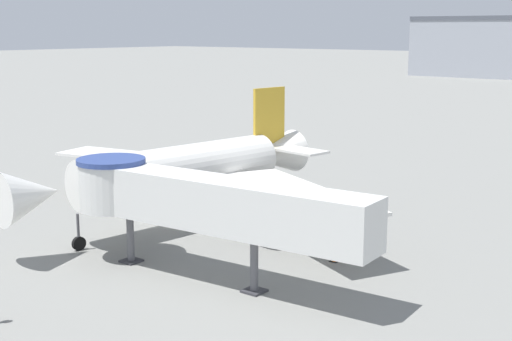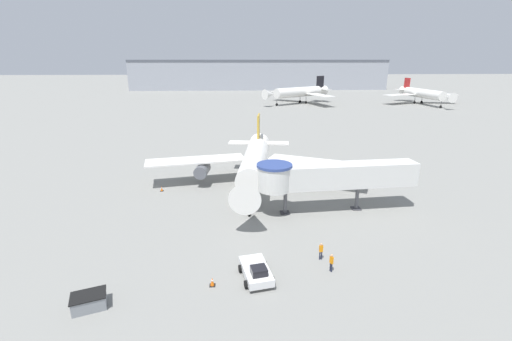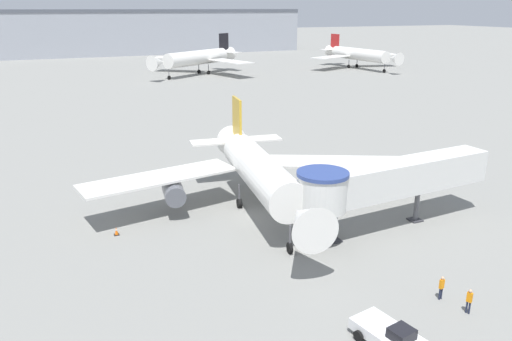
# 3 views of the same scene
# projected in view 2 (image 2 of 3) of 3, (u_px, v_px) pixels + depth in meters

# --- Properties ---
(ground_plane) EXTENTS (800.00, 800.00, 0.00)m
(ground_plane) POSITION_uv_depth(u_px,v_px,m) (251.00, 191.00, 47.97)
(ground_plane) COLOR gray
(main_airplane) EXTENTS (32.36, 25.02, 9.35)m
(main_airplane) POSITION_uv_depth(u_px,v_px,m) (255.00, 162.00, 47.58)
(main_airplane) COLOR white
(main_airplane) RESTS_ON ground_plane
(jet_bridge) EXTENTS (19.35, 4.70, 6.20)m
(jet_bridge) POSITION_uv_depth(u_px,v_px,m) (326.00, 176.00, 40.39)
(jet_bridge) COLOR silver
(jet_bridge) RESTS_ON ground_plane
(pushback_tug_white) EXTENTS (3.00, 4.46, 1.59)m
(pushback_tug_white) POSITION_uv_depth(u_px,v_px,m) (256.00, 271.00, 28.62)
(pushback_tug_white) COLOR silver
(pushback_tug_white) RESTS_ON ground_plane
(service_container_gray) EXTENTS (2.88, 2.40, 1.13)m
(service_container_gray) POSITION_uv_depth(u_px,v_px,m) (89.00, 301.00, 25.27)
(service_container_gray) COLOR gray
(service_container_gray) RESTS_ON ground_plane
(traffic_cone_apron_front) EXTENTS (0.48, 0.48, 0.78)m
(traffic_cone_apron_front) POSITION_uv_depth(u_px,v_px,m) (212.00, 282.00, 27.81)
(traffic_cone_apron_front) COLOR black
(traffic_cone_apron_front) RESTS_ON ground_plane
(traffic_cone_starboard_wing) EXTENTS (0.51, 0.51, 0.84)m
(traffic_cone_starboard_wing) POSITION_uv_depth(u_px,v_px,m) (344.00, 186.00, 48.86)
(traffic_cone_starboard_wing) COLOR black
(traffic_cone_starboard_wing) RESTS_ON ground_plane
(traffic_cone_port_wing) EXTENTS (0.44, 0.44, 0.73)m
(traffic_cone_port_wing) POSITION_uv_depth(u_px,v_px,m) (162.00, 189.00, 47.93)
(traffic_cone_port_wing) COLOR black
(traffic_cone_port_wing) RESTS_ON ground_plane
(ground_crew_marshaller) EXTENTS (0.30, 0.37, 1.69)m
(ground_crew_marshaller) POSITION_uv_depth(u_px,v_px,m) (331.00, 262.00, 29.50)
(ground_crew_marshaller) COLOR #1E2338
(ground_crew_marshaller) RESTS_ON ground_plane
(ground_crew_wing_walker) EXTENTS (0.35, 0.23, 1.68)m
(ground_crew_wing_walker) POSITION_uv_depth(u_px,v_px,m) (321.00, 250.00, 31.30)
(ground_crew_wing_walker) COLOR #1E2338
(ground_crew_wing_walker) RESTS_ON ground_plane
(background_jet_black_tail) EXTENTS (31.10, 30.48, 10.98)m
(background_jet_black_tail) POSITION_uv_depth(u_px,v_px,m) (299.00, 92.00, 142.12)
(background_jet_black_tail) COLOR white
(background_jet_black_tail) RESTS_ON ground_plane
(background_jet_red_tail) EXTENTS (32.26, 33.24, 10.01)m
(background_jet_red_tail) POSITION_uv_depth(u_px,v_px,m) (423.00, 93.00, 140.33)
(background_jet_red_tail) COLOR white
(background_jet_red_tail) RESTS_ON ground_plane
(terminal_building) EXTENTS (154.82, 20.54, 17.60)m
(terminal_building) POSITION_uv_depth(u_px,v_px,m) (259.00, 75.00, 212.12)
(terminal_building) COLOR #999EA8
(terminal_building) RESTS_ON ground_plane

